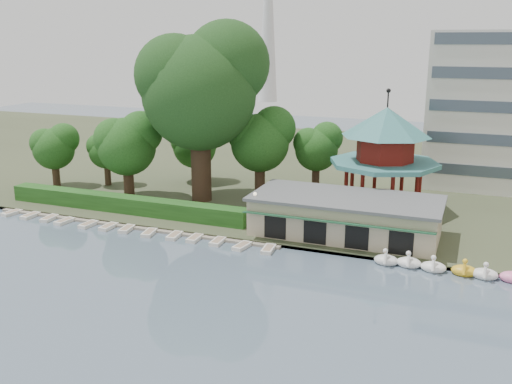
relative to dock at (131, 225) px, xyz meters
The scene contains 12 objects.
ground_plane 20.97m from the dock, 55.10° to the right, with size 220.00×220.00×0.00m, color slate.
shore 36.81m from the dock, 70.97° to the left, with size 220.00×70.00×0.40m, color #424930.
embankment 12.00m from the dock, ahead, with size 220.00×0.60×0.30m, color gray.
dock is the anchor object (origin of this frame).
boathouse 22.62m from the dock, 12.24° to the left, with size 18.60×9.39×3.90m.
pavilion 29.14m from the dock, 31.66° to the left, with size 12.40×12.40×13.50m.
hedge 4.61m from the dock, 132.27° to the left, with size 30.00×2.00×1.80m, color #23561B.
lamp_post 13.99m from the dock, ahead, with size 0.36×0.36×4.28m.
big_tree 18.27m from the dock, 73.89° to the left, with size 14.66×13.66×21.20m.
small_trees 15.18m from the dock, 92.74° to the left, with size 38.91×16.60×11.16m.
swan_boats 36.06m from the dock, ahead, with size 19.53×2.10×1.92m.
moored_rowboats 1.49m from the dock, 67.84° to the right, with size 32.57×2.76×0.36m.
Camera 1 is at (21.50, -31.60, 19.39)m, focal length 40.00 mm.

